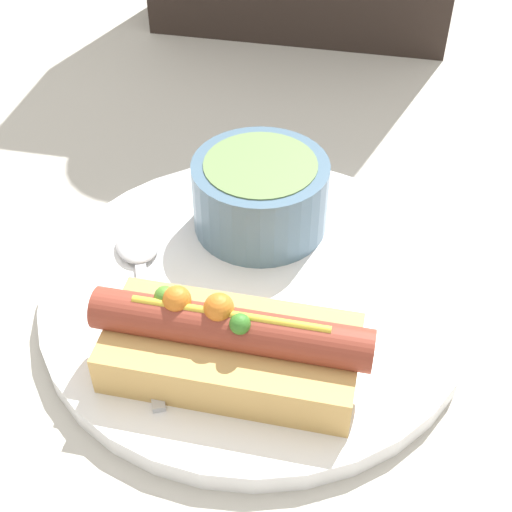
# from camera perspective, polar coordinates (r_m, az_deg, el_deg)

# --- Properties ---
(ground_plane) EXTENTS (4.00, 4.00, 0.00)m
(ground_plane) POSITION_cam_1_polar(r_m,az_deg,el_deg) (0.50, -0.00, -3.58)
(ground_plane) COLOR #BCB7AD
(dinner_plate) EXTENTS (0.30, 0.30, 0.02)m
(dinner_plate) POSITION_cam_1_polar(r_m,az_deg,el_deg) (0.50, -0.00, -2.97)
(dinner_plate) COLOR white
(dinner_plate) RESTS_ON ground_plane
(hot_dog) EXTENTS (0.17, 0.07, 0.06)m
(hot_dog) POSITION_cam_1_polar(r_m,az_deg,el_deg) (0.43, -1.57, -7.21)
(hot_dog) COLOR tan
(hot_dog) RESTS_ON dinner_plate
(soup_bowl) EXTENTS (0.10, 0.10, 0.06)m
(soup_bowl) POSITION_cam_1_polar(r_m,az_deg,el_deg) (0.52, 0.35, 5.18)
(soup_bowl) COLOR slate
(soup_bowl) RESTS_ON dinner_plate
(spoon) EXTENTS (0.08, 0.16, 0.01)m
(spoon) POSITION_cam_1_polar(r_m,az_deg,el_deg) (0.51, -9.24, -0.50)
(spoon) COLOR #B7B7BC
(spoon) RESTS_ON dinner_plate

